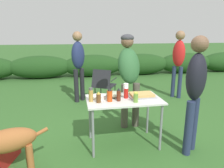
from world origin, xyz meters
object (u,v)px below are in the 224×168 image
Objects in this scene: bbq_sauce_bottle at (119,95)px; standing_person_in_red_jacket at (179,57)px; ketchup_bottle at (126,92)px; folding_table at (124,104)px; standing_person_with_beanie at (129,70)px; dog at (3,144)px; spice_jar at (91,95)px; standing_person_in_olive_jacket at (78,60)px; food_tray at (142,95)px; paper_cup_stack at (126,89)px; relish_jar at (136,97)px; plate_stack at (99,97)px; camp_chair_green_behind_table at (104,83)px; beer_bottle at (99,97)px; mixing_bowl at (114,94)px; hot_sauce_bottle at (110,95)px; standing_person_in_gray_fleece at (195,85)px.

bbq_sauce_bottle is 2.94m from standing_person_in_red_jacket.
bbq_sauce_bottle is 1.01× the size of ketchup_bottle.
standing_person_with_beanie is (0.26, 0.68, 0.37)m from folding_table.
bbq_sauce_bottle is at bearing -89.96° from dog.
standing_person_in_red_jacket is at bearing 46.34° from ketchup_bottle.
standing_person_in_olive_jacket reaches higher than spice_jar.
food_tray is 0.28m from paper_cup_stack.
standing_person_with_beanie is (0.13, 0.86, 0.22)m from relish_jar.
standing_person_with_beanie is 2.23m from dog.
standing_person_in_olive_jacket is (-0.87, 1.50, 0.02)m from standing_person_with_beanie.
food_tray is 0.41m from bbq_sauce_bottle.
paper_cup_stack is at bearing 24.69° from spice_jar.
camp_chair_green_behind_table is (0.35, 1.95, -0.29)m from plate_stack.
standing_person_with_beanie reaches higher than folding_table.
beer_bottle is (-0.48, -0.33, -0.01)m from paper_cup_stack.
standing_person_with_beanie is 1.78× the size of dog.
spice_jar reaches higher than ketchup_bottle.
food_tray is 0.26m from ketchup_bottle.
plate_stack is 0.23× the size of dog.
standing_person_in_olive_jacket is (-0.22, 2.29, 0.24)m from beer_bottle.
standing_person_in_olive_jacket is at bearing 95.56° from beer_bottle.
food_tray is at bearing -43.67° from paper_cup_stack.
beer_bottle is 2.31m from standing_person_in_olive_jacket.
food_tray is 2.35m from standing_person_in_olive_jacket.
ketchup_bottle is (0.53, 0.06, -0.01)m from spice_jar.
ketchup_bottle is at bearing -103.63° from paper_cup_stack.
standing_person_in_red_jacket reaches higher than folding_table.
bbq_sauce_bottle is at bearing 157.10° from relish_jar.
spice_jar is 0.12m from beer_bottle.
relish_jar is at bearing -8.85° from beer_bottle.
beer_bottle is 0.19× the size of camp_chair_green_behind_table.
paper_cup_stack is 0.21× the size of camp_chair_green_behind_table.
bbq_sauce_bottle is 0.21× the size of dog.
camp_chair_green_behind_table is (-0.30, 2.02, -0.30)m from food_tray.
standing_person_with_beanie reaches higher than paper_cup_stack.
plate_stack is at bearing -90.58° from standing_person_in_red_jacket.
beer_bottle is (-0.68, -0.14, 0.05)m from food_tray.
standing_person_in_olive_jacket is at bearing 107.29° from relish_jar.
paper_cup_stack is (0.22, 0.11, 0.04)m from mixing_bowl.
hot_sauce_bottle is (-0.13, 0.01, 0.00)m from bbq_sauce_bottle.
ketchup_bottle reaches higher than paper_cup_stack.
standing_person_in_gray_fleece reaches higher than bbq_sauce_bottle.
camp_chair_green_behind_table reaches higher than mixing_bowl.
mixing_bowl is 0.29× the size of camp_chair_green_behind_table.
standing_person_in_olive_jacket is (-0.70, 1.96, 0.23)m from paper_cup_stack.
dog is at bearing -154.39° from paper_cup_stack.
hot_sauce_bottle reaches higher than mixing_bowl.
standing_person_with_beanie reaches higher than relish_jar.
standing_person_in_red_jacket is at bearing 45.88° from bbq_sauce_bottle.
standing_person_in_gray_fleece is (0.81, -0.61, 0.18)m from paper_cup_stack.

